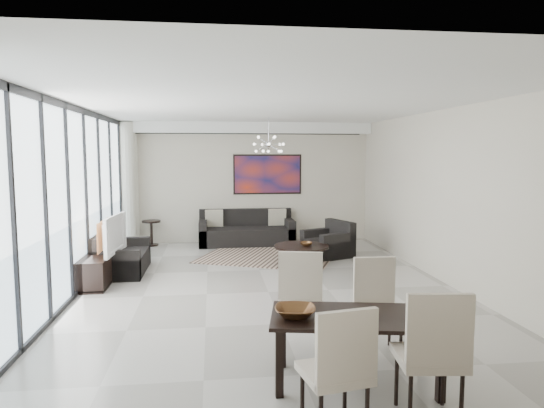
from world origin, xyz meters
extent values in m
cube|color=#A8A39B|center=(0.00, 0.00, 0.01)|extent=(6.00, 9.00, 0.02)
cube|color=white|center=(0.00, 0.00, 2.89)|extent=(6.00, 9.00, 0.02)
cube|color=beige|center=(0.00, 4.49, 1.45)|extent=(6.00, 0.02, 2.90)
cube|color=beige|center=(0.00, -4.49, 1.45)|extent=(6.00, 0.02, 2.90)
cube|color=beige|center=(2.99, 0.00, 1.45)|extent=(0.02, 9.00, 2.90)
cube|color=silver|center=(-2.98, 0.00, 1.45)|extent=(0.01, 8.95, 2.85)
cube|color=black|center=(-2.94, 0.00, 2.85)|extent=(0.04, 8.95, 0.10)
cube|color=black|center=(-2.94, 0.00, 0.03)|extent=(0.04, 8.95, 0.06)
cube|color=black|center=(-2.94, -2.00, 1.45)|extent=(0.04, 0.05, 2.88)
cube|color=black|center=(-2.94, -1.00, 1.45)|extent=(0.04, 0.05, 2.88)
cube|color=black|center=(-2.94, 0.00, 1.45)|extent=(0.04, 0.05, 2.88)
cube|color=black|center=(-2.94, 1.00, 1.45)|extent=(0.04, 0.05, 2.88)
cube|color=black|center=(-2.94, 2.00, 1.45)|extent=(0.04, 0.05, 2.88)
cube|color=black|center=(-2.94, 3.00, 1.45)|extent=(0.04, 0.05, 2.88)
cube|color=black|center=(-2.94, 4.00, 1.45)|extent=(0.04, 0.05, 2.88)
cylinder|color=white|center=(-2.80, 4.15, 1.45)|extent=(0.36, 0.36, 2.85)
cube|color=white|center=(0.00, 4.30, 2.77)|extent=(5.98, 0.40, 0.26)
cube|color=red|center=(0.50, 4.47, 1.65)|extent=(1.68, 0.04, 0.98)
cylinder|color=silver|center=(0.30, 2.50, 2.62)|extent=(0.02, 0.02, 0.55)
sphere|color=silver|center=(0.30, 2.50, 2.35)|extent=(0.12, 0.12, 0.12)
cube|color=black|center=(0.29, 2.60, 0.01)|extent=(3.25, 2.92, 0.01)
cylinder|color=black|center=(0.87, 1.82, 0.35)|extent=(1.07, 1.07, 0.04)
cylinder|color=black|center=(0.87, 1.82, 0.17)|extent=(0.47, 0.47, 0.33)
cylinder|color=black|center=(0.87, 1.82, 0.02)|extent=(0.75, 0.75, 0.03)
imported|color=brown|center=(0.94, 1.75, 0.41)|extent=(0.28, 0.28, 0.07)
cube|color=black|center=(-0.05, 4.02, 0.20)|extent=(2.24, 0.92, 0.41)
cube|color=black|center=(-0.05, 4.39, 0.61)|extent=(2.24, 0.18, 0.41)
cube|color=black|center=(-1.08, 4.02, 0.30)|extent=(0.18, 0.92, 0.59)
cube|color=black|center=(0.98, 4.02, 0.30)|extent=(0.18, 0.92, 0.59)
cube|color=black|center=(-2.50, 1.60, 0.18)|extent=(0.83, 1.47, 0.37)
cube|color=black|center=(-2.83, 1.60, 0.55)|extent=(0.17, 1.47, 0.37)
cube|color=black|center=(-2.50, 0.95, 0.27)|extent=(0.83, 0.17, 0.53)
cube|color=black|center=(-2.50, 2.25, 0.27)|extent=(0.83, 0.17, 0.53)
cube|color=black|center=(1.55, 2.50, 0.18)|extent=(1.10, 1.13, 0.37)
cube|color=black|center=(1.86, 2.63, 0.55)|extent=(0.49, 0.87, 0.37)
cube|color=black|center=(1.41, 2.82, 0.27)|extent=(0.83, 0.48, 0.53)
cube|color=black|center=(1.69, 2.17, 0.27)|extent=(0.83, 0.48, 0.53)
cylinder|color=black|center=(-2.29, 4.15, 0.58)|extent=(0.44, 0.44, 0.04)
cylinder|color=black|center=(-2.29, 4.15, 0.28)|extent=(0.06, 0.06, 0.54)
cylinder|color=black|center=(-2.29, 4.15, 0.02)|extent=(0.31, 0.31, 0.03)
cube|color=black|center=(-2.76, 0.97, 0.24)|extent=(0.44, 1.55, 0.49)
imported|color=gray|center=(-2.60, 0.97, 0.81)|extent=(0.25, 1.13, 0.65)
cube|color=black|center=(0.47, -3.10, 0.64)|extent=(1.71, 1.07, 0.04)
cube|color=black|center=(-0.28, -3.27, 0.31)|extent=(0.07, 0.07, 0.63)
cube|color=black|center=(-0.17, -2.67, 0.31)|extent=(0.07, 0.07, 0.63)
cube|color=black|center=(1.11, -3.53, 0.31)|extent=(0.07, 0.07, 0.63)
cube|color=black|center=(1.22, -2.93, 0.31)|extent=(0.07, 0.07, 0.63)
cube|color=beige|center=(0.06, -3.87, 0.48)|extent=(0.56, 0.56, 0.06)
cube|color=beige|center=(0.10, -4.08, 0.75)|extent=(0.48, 0.14, 0.59)
cylinder|color=black|center=(-0.16, -3.72, 0.22)|extent=(0.04, 0.04, 0.45)
cube|color=beige|center=(0.88, -3.76, 0.51)|extent=(0.57, 0.57, 0.07)
cube|color=beige|center=(0.85, -3.98, 0.80)|extent=(0.51, 0.11, 0.62)
cylinder|color=black|center=(0.70, -3.54, 0.24)|extent=(0.04, 0.04, 0.48)
cylinder|color=black|center=(1.05, -3.98, 0.24)|extent=(0.04, 0.04, 0.48)
cube|color=beige|center=(0.07, -2.34, 0.49)|extent=(0.59, 0.59, 0.06)
cube|color=beige|center=(0.12, -2.13, 0.77)|extent=(0.49, 0.16, 0.60)
cylinder|color=black|center=(0.21, -2.57, 0.23)|extent=(0.04, 0.04, 0.46)
cylinder|color=black|center=(-0.08, -2.11, 0.23)|extent=(0.04, 0.04, 0.46)
cube|color=beige|center=(0.93, -2.44, 0.47)|extent=(0.48, 0.48, 0.06)
cube|color=beige|center=(0.93, -2.24, 0.73)|extent=(0.47, 0.07, 0.57)
cylinder|color=black|center=(1.10, -2.63, 0.22)|extent=(0.04, 0.04, 0.44)
cylinder|color=black|center=(0.75, -2.26, 0.22)|extent=(0.04, 0.04, 0.44)
imported|color=brown|center=(-0.11, -3.07, 0.71)|extent=(0.43, 0.43, 0.09)
camera|label=1|loc=(-0.85, -7.36, 2.17)|focal=32.00mm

